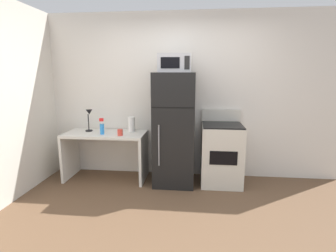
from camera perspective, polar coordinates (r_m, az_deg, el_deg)
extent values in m
plane|color=brown|center=(3.01, 1.10, -21.92)|extent=(12.00, 12.00, 0.00)
cube|color=silver|center=(4.23, 3.18, 6.54)|extent=(5.00, 0.10, 2.60)
cube|color=silver|center=(4.19, -13.61, -1.70)|extent=(1.26, 0.60, 0.04)
cube|color=silver|center=(4.52, -20.71, -6.09)|extent=(0.04, 0.60, 0.71)
cube|color=silver|center=(4.13, -5.32, -7.03)|extent=(0.04, 0.60, 0.71)
cylinder|color=black|center=(4.36, -16.95, -0.98)|extent=(0.11, 0.11, 0.02)
cylinder|color=black|center=(4.33, -17.06, 0.81)|extent=(0.02, 0.02, 0.26)
cone|color=black|center=(4.28, -16.92, 2.97)|extent=(0.10, 0.10, 0.08)
cylinder|color=white|center=(4.14, -8.02, 0.35)|extent=(0.11, 0.11, 0.24)
cylinder|color=#2D8CEA|center=(4.07, -14.27, -0.67)|extent=(0.06, 0.06, 0.16)
cylinder|color=white|center=(4.05, -14.34, 0.75)|extent=(0.02, 0.02, 0.04)
cube|color=red|center=(4.03, -14.42, 1.35)|extent=(0.06, 0.03, 0.04)
cylinder|color=#D83F33|center=(3.93, -10.47, -1.39)|extent=(0.08, 0.08, 0.09)
cube|color=black|center=(3.91, 1.45, -0.70)|extent=(0.60, 0.65, 1.67)
cube|color=black|center=(3.52, 1.05, 4.05)|extent=(0.59, 0.00, 0.01)
cylinder|color=gray|center=(3.64, -2.03, -4.32)|extent=(0.02, 0.02, 0.59)
cube|color=#B7B7BC|center=(3.81, 1.50, 13.61)|extent=(0.46, 0.34, 0.26)
cube|color=black|center=(3.64, 0.47, 13.72)|extent=(0.26, 0.01, 0.15)
cube|color=black|center=(3.62, 4.20, 13.70)|extent=(0.07, 0.01, 0.18)
cube|color=beige|center=(4.04, 11.62, -6.20)|extent=(0.60, 0.60, 0.90)
cube|color=black|center=(3.93, 11.89, 0.22)|extent=(0.58, 0.58, 0.02)
cube|color=beige|center=(4.19, 11.57, 2.29)|extent=(0.60, 0.04, 0.18)
cube|color=black|center=(3.74, 12.08, -6.92)|extent=(0.39, 0.01, 0.20)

